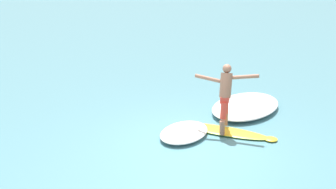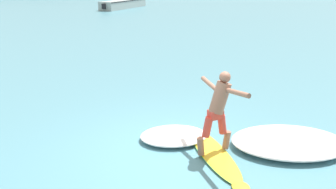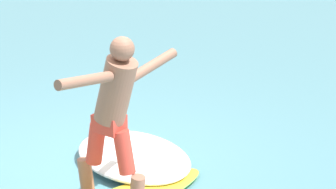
# 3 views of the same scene
# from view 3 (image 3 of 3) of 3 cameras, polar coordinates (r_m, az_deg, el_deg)

# --- Properties ---
(ground_plane) EXTENTS (200.00, 200.00, 0.00)m
(ground_plane) POSITION_cam_3_polar(r_m,az_deg,el_deg) (8.27, -5.98, -5.28)
(ground_plane) COLOR teal
(surfer) EXTENTS (0.78, 1.54, 1.63)m
(surfer) POSITION_cam_3_polar(r_m,az_deg,el_deg) (6.97, -3.85, -1.06)
(surfer) COLOR #91634F
(surfer) RESTS_ON surfboard
(wave_foam_at_nose) EXTENTS (1.67, 1.37, 0.19)m
(wave_foam_at_nose) POSITION_cam_3_polar(r_m,az_deg,el_deg) (8.27, -2.48, -4.45)
(wave_foam_at_nose) COLOR white
(wave_foam_at_nose) RESTS_ON ground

